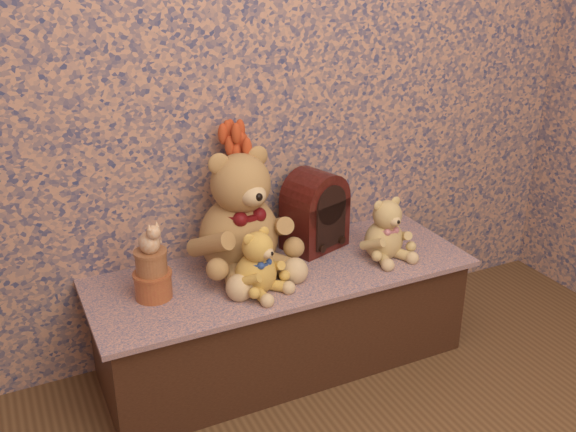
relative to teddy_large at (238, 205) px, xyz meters
name	(u,v)px	position (x,y,z in m)	size (l,w,h in m)	color
display_shelf	(282,316)	(0.13, -0.09, -0.46)	(1.45, 0.54, 0.41)	#384474
teddy_large	(238,205)	(0.00, 0.00, 0.00)	(0.40, 0.47, 0.50)	olive
teddy_medium	(256,258)	(-0.02, -0.19, -0.13)	(0.20, 0.24, 0.25)	#B58533
teddy_small	(385,225)	(0.54, -0.16, -0.12)	(0.21, 0.25, 0.26)	tan
cathedral_radio	(315,210)	(0.34, 0.03, -0.09)	(0.23, 0.17, 0.32)	#390E0A
ceramic_vase	(240,233)	(0.03, 0.08, -0.15)	(0.12, 0.12, 0.20)	tan
dried_stalks	(237,156)	(0.03, 0.08, 0.16)	(0.22, 0.22, 0.42)	#C94520
biscuit_tin_lower	(153,285)	(-0.36, -0.08, -0.20)	(0.13, 0.13, 0.09)	#C17D38
biscuit_tin_upper	(151,263)	(-0.36, -0.08, -0.12)	(0.11, 0.11, 0.08)	tan
cat_figurine	(149,236)	(-0.36, -0.08, -0.02)	(0.09, 0.09, 0.12)	silver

